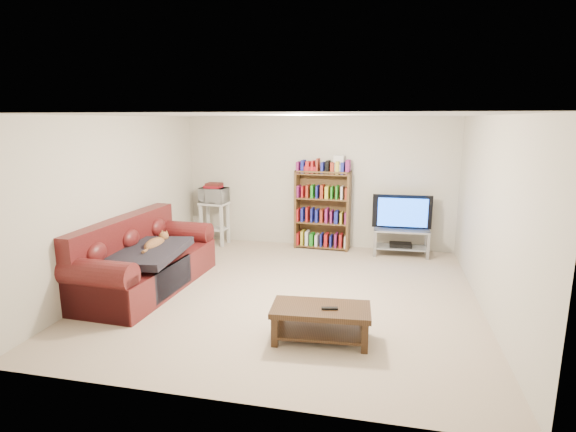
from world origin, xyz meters
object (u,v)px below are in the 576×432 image
(bookshelf, at_px, (323,209))
(tv_stand, at_px, (401,238))
(coffee_table, at_px, (321,317))
(sofa, at_px, (142,264))

(bookshelf, bearing_deg, tv_stand, -2.72)
(coffee_table, bearing_deg, sofa, 155.29)
(coffee_table, distance_m, bookshelf, 3.61)
(coffee_table, bearing_deg, bookshelf, 93.85)
(sofa, bearing_deg, bookshelf, 51.48)
(sofa, xyz_separation_m, tv_stand, (3.63, 2.37, -0.02))
(coffee_table, relative_size, tv_stand, 1.14)
(sofa, xyz_separation_m, bookshelf, (2.22, 2.53, 0.40))
(sofa, bearing_deg, coffee_table, -17.95)
(coffee_table, xyz_separation_m, tv_stand, (0.92, 3.39, 0.06))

